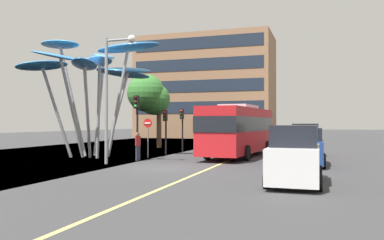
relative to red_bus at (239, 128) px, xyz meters
The scene contains 14 objects.
ground 8.67m from the red_bus, 111.78° to the right, with size 120.00×240.00×0.10m.
red_bus is the anchor object (origin of this frame).
leaf_sculpture 10.78m from the red_bus, 160.73° to the right, with size 9.02×9.72×8.28m.
traffic_light_kerb_near 7.30m from the red_bus, 138.14° to the right, with size 0.28×0.42×3.98m.
traffic_light_kerb_far 5.41m from the red_bus, behind, with size 0.28×0.42×3.23m.
traffic_light_island_mid 6.31m from the red_bus, 148.05° to the left, with size 0.28×0.42×3.41m.
car_parked_near 12.18m from the red_bus, 68.90° to the right, with size 1.98×4.33×2.22m.
car_parked_mid 6.50m from the red_bus, 44.64° to the right, with size 1.98×4.18×2.04m.
car_parked_far 4.70m from the red_bus, 19.40° to the left, with size 2.03×4.56×2.25m.
street_lamp 9.53m from the red_bus, 128.38° to the right, with size 1.90×0.44×7.15m.
tree_pavement_near 12.28m from the red_bus, 145.03° to the left, with size 3.84×4.13×6.80m.
pedestrian 7.28m from the red_bus, 137.12° to the right, with size 0.34×0.34×1.73m.
no_entry_sign 6.24m from the red_bus, 153.81° to the right, with size 0.60×0.12×2.59m.
backdrop_building 35.02m from the red_bus, 109.79° to the left, with size 20.61×10.07×15.58m.
Camera 1 is at (7.75, -18.72, 2.32)m, focal length 36.66 mm.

